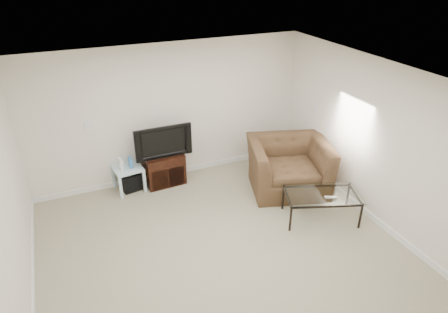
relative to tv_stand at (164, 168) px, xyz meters
name	(u,v)px	position (x,y,z in m)	size (l,w,h in m)	color
floor	(225,255)	(0.23, -2.28, -0.29)	(5.00, 5.00, 0.00)	tan
ceiling	(225,84)	(0.23, -2.28, 2.21)	(5.00, 5.00, 0.00)	white
wall_back	(169,113)	(0.23, 0.22, 0.96)	(5.00, 0.02, 2.50)	silver
wall_left	(7,228)	(-2.27, -2.28, 0.96)	(0.02, 5.00, 2.50)	silver
wall_right	(379,145)	(2.73, -2.28, 0.96)	(0.02, 5.00, 2.50)	silver
plate_back	(88,126)	(-1.17, 0.21, 0.96)	(0.12, 0.02, 0.12)	white
plate_right_switch	(316,110)	(2.72, -0.68, 0.96)	(0.02, 0.09, 0.13)	white
plate_right_outlet	(320,163)	(2.72, -0.98, 0.01)	(0.02, 0.08, 0.12)	white
tv_stand	(164,168)	(0.00, 0.00, 0.00)	(0.70, 0.48, 0.58)	black
dvd_player	(164,160)	(0.00, -0.04, 0.19)	(0.37, 0.26, 0.05)	black
television	(162,140)	(0.00, -0.03, 0.58)	(0.94, 0.19, 0.58)	black
side_table	(129,178)	(-0.65, 0.00, -0.06)	(0.47, 0.47, 0.46)	silver
subwoofer	(130,181)	(-0.62, 0.02, -0.13)	(0.32, 0.32, 0.32)	black
game_console	(121,164)	(-0.76, -0.03, 0.27)	(0.05, 0.15, 0.21)	white
game_case	(130,162)	(-0.59, -0.01, 0.26)	(0.05, 0.13, 0.18)	#337FCC
recliner	(289,158)	(1.99, -1.06, 0.31)	(1.37, 0.89, 1.19)	#4E351B
coffee_table	(321,206)	(1.98, -2.07, -0.06)	(1.17, 0.66, 0.46)	black
remote	(331,197)	(2.03, -2.21, 0.18)	(0.18, 0.05, 0.02)	#B2B2B7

